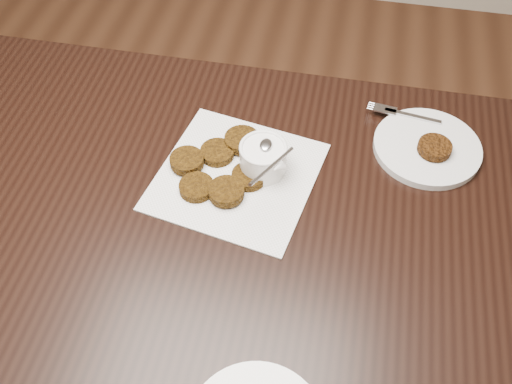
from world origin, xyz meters
TOP-DOWN VIEW (x-y plane):
  - table at (0.05, 0.07)m, footprint 1.30×0.84m
  - napkin at (0.10, 0.17)m, footprint 0.32×0.32m
  - sauce_ramekin at (0.15, 0.20)m, footprint 0.15×0.15m
  - patty_cluster at (0.06, 0.18)m, footprint 0.23×0.23m
  - plate_with_patty at (0.44, 0.31)m, footprint 0.23×0.23m

SIDE VIEW (x-z plane):
  - table at x=0.05m, z-range 0.00..0.75m
  - napkin at x=0.10m, z-range 0.75..0.75m
  - plate_with_patty at x=0.44m, z-range 0.75..0.78m
  - patty_cluster at x=0.06m, z-range 0.75..0.78m
  - sauce_ramekin at x=0.15m, z-range 0.75..0.87m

